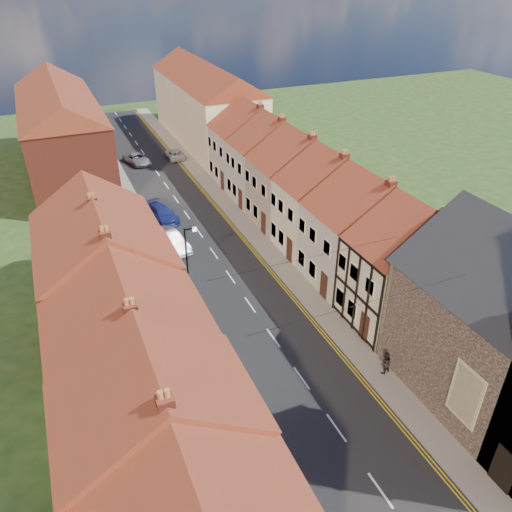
% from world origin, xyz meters
% --- Properties ---
extents(road, '(7.00, 90.00, 0.02)m').
position_xyz_m(road, '(0.00, 30.00, 0.01)').
color(road, black).
rests_on(road, ground).
extents(pavement_left, '(1.80, 90.00, 0.12)m').
position_xyz_m(pavement_left, '(-4.40, 30.00, 0.06)').
color(pavement_left, gray).
rests_on(pavement_left, ground).
extents(pavement_right, '(1.80, 90.00, 0.12)m').
position_xyz_m(pavement_right, '(4.40, 30.00, 0.06)').
color(pavement_right, gray).
rests_on(pavement_right, ground).
extents(cottage_r_tudor, '(8.30, 5.20, 9.00)m').
position_xyz_m(cottage_r_tudor, '(9.27, 12.70, 4.47)').
color(cottage_r_tudor, white).
rests_on(cottage_r_tudor, ground).
extents(cottage_r_white_near, '(8.30, 6.00, 9.00)m').
position_xyz_m(cottage_r_white_near, '(9.30, 18.10, 4.47)').
color(cottage_r_white_near, silver).
rests_on(cottage_r_white_near, ground).
extents(cottage_r_cream_mid, '(8.30, 5.20, 9.00)m').
position_xyz_m(cottage_r_cream_mid, '(9.30, 23.50, 4.48)').
color(cottage_r_cream_mid, white).
rests_on(cottage_r_cream_mid, ground).
extents(cottage_r_pink, '(8.30, 6.00, 9.00)m').
position_xyz_m(cottage_r_pink, '(9.30, 28.90, 4.47)').
color(cottage_r_pink, tan).
rests_on(cottage_r_pink, ground).
extents(cottage_r_white_far, '(8.30, 5.20, 9.00)m').
position_xyz_m(cottage_r_white_far, '(9.30, 34.30, 4.48)').
color(cottage_r_white_far, silver).
rests_on(cottage_r_white_far, ground).
extents(cottage_r_cream_far, '(8.30, 6.00, 9.00)m').
position_xyz_m(cottage_r_cream_far, '(9.30, 39.70, 4.47)').
color(cottage_r_cream_far, silver).
rests_on(cottage_r_cream_far, ground).
extents(cottage_l_cream, '(8.30, 6.30, 9.10)m').
position_xyz_m(cottage_l_cream, '(-9.30, 5.55, 4.52)').
color(cottage_l_cream, maroon).
rests_on(cottage_l_cream, ground).
extents(cottage_l_white, '(8.30, 6.90, 8.80)m').
position_xyz_m(cottage_l_white, '(-9.30, 11.95, 4.37)').
color(cottage_l_white, silver).
rests_on(cottage_l_white, ground).
extents(cottage_l_brick_mid, '(8.30, 5.70, 9.10)m').
position_xyz_m(cottage_l_brick_mid, '(-9.30, 18.05, 4.53)').
color(cottage_l_brick_mid, maroon).
rests_on(cottage_l_brick_mid, ground).
extents(cottage_l_pink, '(8.30, 6.30, 8.80)m').
position_xyz_m(cottage_l_pink, '(-9.30, 23.85, 4.37)').
color(cottage_l_pink, tan).
rests_on(cottage_l_pink, ground).
extents(block_right_far, '(8.30, 24.20, 10.50)m').
position_xyz_m(block_right_far, '(9.30, 55.00, 5.29)').
color(block_right_far, white).
rests_on(block_right_far, ground).
extents(block_left_far, '(8.30, 24.20, 10.50)m').
position_xyz_m(block_left_far, '(-9.30, 50.00, 5.29)').
color(block_left_far, maroon).
rests_on(block_left_far, ground).
extents(lamppost, '(0.88, 0.15, 6.00)m').
position_xyz_m(lamppost, '(-3.81, 20.00, 3.54)').
color(lamppost, black).
rests_on(lamppost, pavement_left).
extents(car_mid, '(2.83, 5.06, 1.58)m').
position_xyz_m(car_mid, '(-3.20, 28.21, 0.79)').
color(car_mid, gray).
rests_on(car_mid, ground).
extents(car_far, '(2.90, 4.91, 1.33)m').
position_xyz_m(car_far, '(-2.43, 34.00, 0.67)').
color(car_far, navy).
rests_on(car_far, ground).
extents(car_distant, '(3.12, 4.81, 1.23)m').
position_xyz_m(car_distant, '(-1.50, 50.00, 0.62)').
color(car_distant, '#9A9DA1').
rests_on(car_distant, ground).
extents(pedestrian_right, '(0.82, 0.69, 1.53)m').
position_xyz_m(pedestrian_right, '(4.74, 8.38, 0.88)').
color(pedestrian_right, black).
rests_on(pedestrian_right, pavement_right).
extents(car_distant_b, '(1.95, 4.04, 1.11)m').
position_xyz_m(car_distant_b, '(3.19, 50.00, 0.55)').
color(car_distant_b, silver).
rests_on(car_distant_b, ground).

